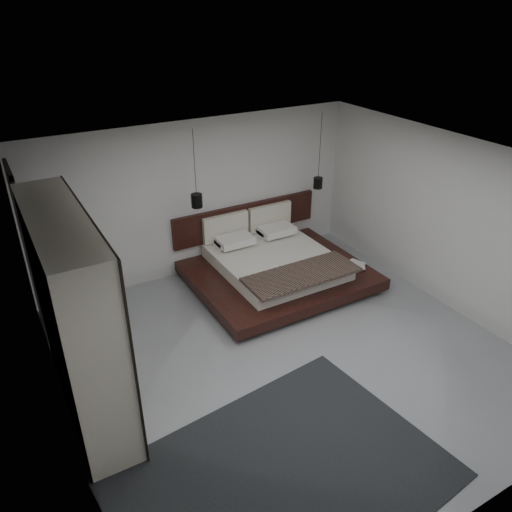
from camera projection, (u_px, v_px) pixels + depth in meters
floor at (289, 354)px, 7.23m from camera, size 6.00×6.00×0.00m
ceiling at (296, 168)px, 5.92m from camera, size 6.00×6.00×0.00m
wall_back at (199, 198)px, 8.88m from camera, size 6.00×0.00×6.00m
wall_front at (485, 420)px, 4.28m from camera, size 6.00×0.00×6.00m
wall_left at (55, 340)px, 5.26m from camera, size 0.00×6.00×6.00m
wall_right at (450, 224)px, 7.89m from camera, size 0.00×6.00×6.00m
lattice_screen at (28, 254)px, 7.21m from camera, size 0.05×0.90×2.60m
bed at (275, 266)px, 8.95m from camera, size 2.99×2.48×1.11m
book_lower at (353, 266)px, 8.97m from camera, size 0.30×0.35×0.03m
book_upper at (353, 265)px, 8.93m from camera, size 0.34×0.36×0.02m
pendant_left at (197, 200)px, 8.17m from camera, size 0.19×0.19×1.29m
pendant_right at (318, 183)px, 9.31m from camera, size 0.17×0.17×1.41m
wardrobe at (76, 317)px, 5.84m from camera, size 0.62×2.62×2.57m
rug at (282, 476)px, 5.40m from camera, size 3.72×2.84×0.01m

